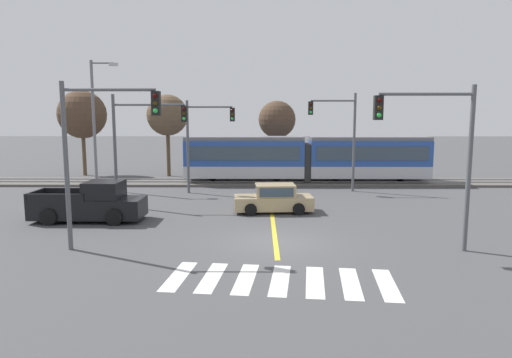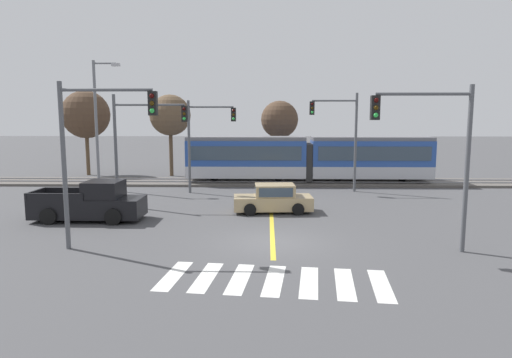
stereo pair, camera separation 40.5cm
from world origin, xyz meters
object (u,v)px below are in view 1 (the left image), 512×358
traffic_light_far_right (340,128)px  bare_tree_east (277,120)px  light_rail_tram (306,157)px  traffic_light_mid_left (139,134)px  traffic_light_near_right (438,142)px  pickup_truck (91,204)px  bare_tree_west (167,116)px  street_lamp_west (96,118)px  traffic_light_far_left (203,133)px  traffic_light_near_left (96,139)px  bare_tree_far_west (82,115)px  sedan_crossing (274,199)px

traffic_light_far_right → bare_tree_east: (-3.96, 8.46, 0.50)m
light_rail_tram → traffic_light_mid_left: size_ratio=2.90×
light_rail_tram → traffic_light_near_right: bearing=-80.0°
pickup_truck → bare_tree_west: bare_tree_west is taller
bare_tree_west → street_lamp_west: bearing=-114.9°
pickup_truck → traffic_light_far_right: (13.78, 9.12, 3.49)m
street_lamp_west → pickup_truck: bearing=-72.6°
traffic_light_far_right → traffic_light_far_left: (-9.21, -0.79, -0.28)m
traffic_light_near_left → street_lamp_west: size_ratio=0.72×
traffic_light_far_right → traffic_light_near_left: (-11.60, -14.05, -0.04)m
bare_tree_west → light_rail_tram: bearing=-20.6°
bare_tree_far_west → traffic_light_near_right: bearing=-45.5°
light_rail_tram → traffic_light_far_left: size_ratio=2.99×
pickup_truck → bare_tree_far_west: 19.35m
traffic_light_near_left → street_lamp_west: street_lamp_west is taller
traffic_light_far_right → street_lamp_west: (-16.79, 0.48, 0.69)m
traffic_light_near_right → bare_tree_west: bare_tree_west is taller
light_rail_tram → traffic_light_mid_left: bearing=-139.0°
traffic_light_near_left → traffic_light_mid_left: bearing=94.5°
light_rail_tram → bare_tree_far_west: (-18.92, 4.72, 3.23)m
sedan_crossing → bare_tree_west: (-8.65, 14.90, 4.51)m
traffic_light_far_right → pickup_truck: bearing=-146.5°
traffic_light_far_right → bare_tree_far_west: bearing=158.1°
light_rail_tram → traffic_light_mid_left: traffic_light_mid_left is taller
bare_tree_west → traffic_light_far_right: bearing=-30.8°
traffic_light_near_left → bare_tree_far_west: bearing=112.3°
bare_tree_west → traffic_light_near_right: bearing=-56.5°
pickup_truck → traffic_light_far_right: bearing=33.5°
bare_tree_west → bare_tree_east: bearing=3.2°
sedan_crossing → bare_tree_far_west: bearing=136.4°
traffic_light_mid_left → bare_tree_west: size_ratio=0.91×
street_lamp_west → traffic_light_far_right: bearing=-1.6°
traffic_light_far_right → bare_tree_far_west: (-20.80, 8.36, 0.95)m
sedan_crossing → traffic_light_near_right: traffic_light_near_right is taller
bare_tree_far_west → traffic_light_mid_left: bearing=-58.3°
bare_tree_east → pickup_truck: bearing=-119.2°
light_rail_tram → traffic_light_near_right: 18.14m
pickup_truck → bare_tree_far_west: (-7.01, 17.48, 4.44)m
sedan_crossing → pickup_truck: bearing=-166.7°
traffic_light_near_right → bare_tree_far_west: bearing=134.5°
traffic_light_far_right → traffic_light_far_left: size_ratio=1.08×
traffic_light_mid_left → bare_tree_west: bearing=94.5°
pickup_truck → bare_tree_west: size_ratio=0.77×
traffic_light_mid_left → sedan_crossing: bearing=-11.5°
sedan_crossing → street_lamp_west: bearing=148.4°
sedan_crossing → traffic_light_far_right: traffic_light_far_right is taller
traffic_light_near_right → traffic_light_near_left: traffic_light_near_left is taller
traffic_light_near_right → traffic_light_mid_left: (-13.52, 8.68, -0.03)m
street_lamp_west → bare_tree_west: bearing=65.1°
sedan_crossing → street_lamp_west: (-12.10, 7.45, 4.32)m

